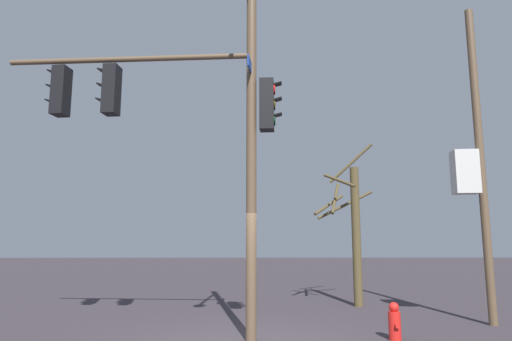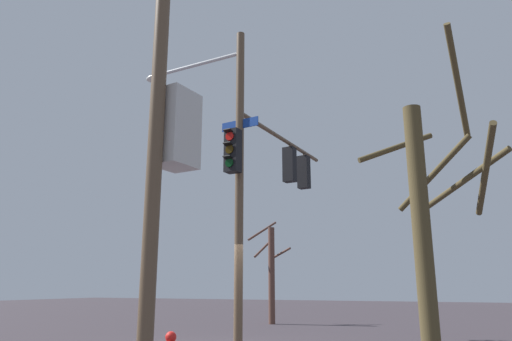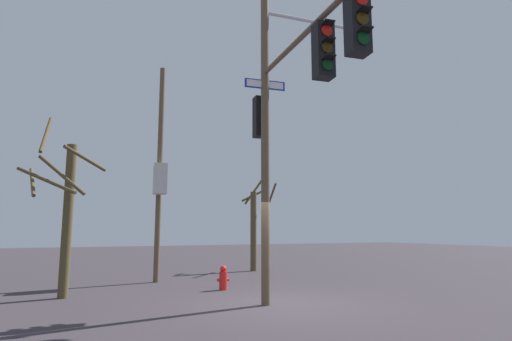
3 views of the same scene
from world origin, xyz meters
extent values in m
plane|color=#362F35|center=(0.00, 0.00, 0.00)|extent=(80.00, 80.00, 0.00)
cylinder|color=brown|center=(-0.38, 0.05, 4.10)|extent=(0.21, 0.21, 8.19)
cylinder|color=silver|center=(1.09, -0.07, 7.61)|extent=(2.95, 0.35, 0.10)
ellipsoid|color=silver|center=(2.56, -0.20, 7.53)|extent=(0.63, 0.41, 0.20)
cylinder|color=brown|center=(-0.61, -2.65, 5.90)|extent=(0.58, 5.42, 0.12)
cube|color=black|center=(-0.64, -3.01, 5.20)|extent=(0.39, 0.34, 1.10)
cylinder|color=red|center=(-0.66, -3.18, 5.54)|extent=(0.22, 0.06, 0.22)
cube|color=black|center=(-0.67, -3.25, 5.66)|extent=(0.23, 0.18, 0.06)
cylinder|color=#352504|center=(-0.66, -3.18, 5.20)|extent=(0.22, 0.06, 0.22)
cube|color=black|center=(-0.67, -3.25, 5.32)|extent=(0.23, 0.18, 0.06)
cylinder|color=black|center=(-0.66, -3.18, 4.86)|extent=(0.22, 0.06, 0.22)
cube|color=black|center=(-0.67, -3.25, 4.98)|extent=(0.23, 0.18, 0.06)
cylinder|color=brown|center=(-0.64, -3.01, 5.83)|extent=(0.04, 0.04, 0.15)
cube|color=black|center=(-0.73, -4.15, 5.20)|extent=(0.40, 0.35, 1.10)
cylinder|color=#352504|center=(-0.76, -4.32, 5.20)|extent=(0.22, 0.06, 0.22)
cube|color=black|center=(-0.77, -4.39, 5.32)|extent=(0.23, 0.19, 0.06)
cylinder|color=black|center=(-0.76, -4.32, 4.86)|extent=(0.22, 0.06, 0.22)
cube|color=black|center=(-0.77, -4.39, 4.98)|extent=(0.23, 0.19, 0.06)
cube|color=black|center=(-0.35, 0.38, 4.79)|extent=(0.39, 0.33, 1.10)
cylinder|color=red|center=(-0.33, 0.54, 5.13)|extent=(0.22, 0.05, 0.22)
cube|color=black|center=(-0.33, 0.62, 5.25)|extent=(0.22, 0.18, 0.06)
cylinder|color=#352504|center=(-0.33, 0.54, 4.79)|extent=(0.22, 0.05, 0.22)
cube|color=black|center=(-0.33, 0.62, 4.91)|extent=(0.22, 0.18, 0.06)
cylinder|color=black|center=(-0.33, 0.54, 4.45)|extent=(0.22, 0.05, 0.22)
cube|color=black|center=(-0.33, 0.62, 4.57)|extent=(0.22, 0.18, 0.06)
cube|color=navy|center=(-0.38, 0.05, 5.59)|extent=(1.09, 0.18, 0.24)
cube|color=white|center=(-0.38, 0.04, 5.59)|extent=(0.99, 0.14, 0.18)
cylinder|color=brown|center=(-1.89, 5.68, 3.92)|extent=(0.20, 0.20, 7.83)
cube|color=silver|center=(-1.94, 5.30, 3.60)|extent=(0.52, 0.62, 1.07)
cylinder|color=red|center=(-0.42, 2.91, 0.28)|extent=(0.24, 0.24, 0.55)
sphere|color=red|center=(-0.42, 2.91, 0.63)|extent=(0.20, 0.20, 0.20)
cylinder|color=red|center=(-0.56, 2.91, 0.30)|extent=(0.10, 0.09, 0.09)
cylinder|color=red|center=(-0.28, 2.91, 0.30)|extent=(0.10, 0.09, 0.09)
cylinder|color=brown|center=(2.90, 7.95, 1.78)|extent=(0.28, 0.28, 3.55)
cylinder|color=brown|center=(3.13, 8.45, 3.43)|extent=(1.08, 0.55, 0.61)
cylinder|color=brown|center=(3.23, 8.37, 3.76)|extent=(0.97, 0.78, 1.52)
cylinder|color=brown|center=(3.71, 7.81, 3.27)|extent=(0.39, 1.68, 1.29)
cylinder|color=brown|center=(-4.86, 3.27, 2.09)|extent=(0.26, 0.26, 4.19)
cylinder|color=brown|center=(-5.06, 2.70, 3.24)|extent=(1.23, 0.52, 1.08)
cylinder|color=brown|center=(-5.77, 3.16, 3.09)|extent=(0.32, 1.88, 0.97)
cylinder|color=brown|center=(-5.54, 3.34, 4.44)|extent=(0.24, 1.44, 1.31)
cylinder|color=brown|center=(-5.42, 2.57, 3.08)|extent=(1.48, 1.23, 0.78)
cylinder|color=brown|center=(-4.52, 2.73, 3.73)|extent=(1.16, 0.78, 0.57)
camera|label=1|loc=(8.65, 0.03, 1.97)|focal=30.91mm
camera|label=2|loc=(-5.39, 10.45, 1.53)|focal=33.03mm
camera|label=3|loc=(-4.98, -9.29, 1.80)|focal=29.07mm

